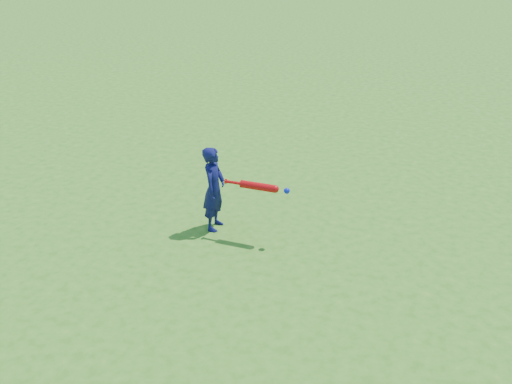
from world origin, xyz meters
TOP-DOWN VIEW (x-y plane):
  - ground at (0.00, 0.00)m, footprint 80.00×80.00m
  - child at (-0.40, -0.25)m, footprint 0.25×0.37m
  - bat_swing at (0.17, -0.30)m, footprint 0.74×0.09m

SIDE VIEW (x-z plane):
  - ground at x=0.00m, z-range 0.00..0.00m
  - child at x=-0.40m, z-range 0.00..0.98m
  - bat_swing at x=0.17m, z-range 0.58..0.67m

